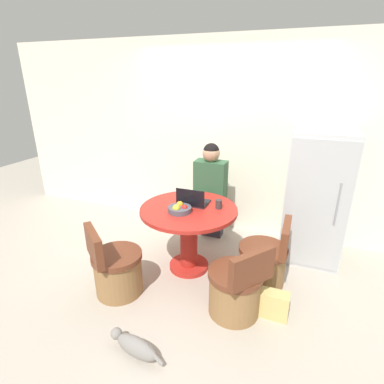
# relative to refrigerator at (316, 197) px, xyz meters

# --- Properties ---
(ground_plane) EXTENTS (12.00, 12.00, 0.00)m
(ground_plane) POSITION_rel_refrigerator_xyz_m (-1.19, -0.97, -0.78)
(ground_plane) COLOR #B2A899
(wall_back) EXTENTS (7.00, 0.06, 2.60)m
(wall_back) POSITION_rel_refrigerator_xyz_m (-1.19, 0.40, 0.52)
(wall_back) COLOR silver
(wall_back) RESTS_ON ground_plane
(refrigerator) EXTENTS (0.67, 0.72, 1.56)m
(refrigerator) POSITION_rel_refrigerator_xyz_m (0.00, 0.00, 0.00)
(refrigerator) COLOR silver
(refrigerator) RESTS_ON ground_plane
(dining_table) EXTENTS (1.06, 1.06, 0.76)m
(dining_table) POSITION_rel_refrigerator_xyz_m (-1.29, -0.80, -0.24)
(dining_table) COLOR #B2261E
(dining_table) RESTS_ON ground_plane
(chair_right_side) EXTENTS (0.50, 0.50, 0.76)m
(chair_right_side) POSITION_rel_refrigerator_xyz_m (-0.44, -0.80, -0.52)
(chair_right_side) COLOR olive
(chair_right_side) RESTS_ON ground_plane
(chair_near_left_corner) EXTENTS (0.58, 0.58, 0.76)m
(chair_near_left_corner) POSITION_rel_refrigerator_xyz_m (-1.82, -1.46, -0.52)
(chair_near_left_corner) COLOR olive
(chair_near_left_corner) RESTS_ON ground_plane
(chair_near_right_corner) EXTENTS (0.58, 0.58, 0.76)m
(chair_near_right_corner) POSITION_rel_refrigerator_xyz_m (-0.62, -1.32, -0.52)
(chair_near_right_corner) COLOR olive
(chair_near_right_corner) RESTS_ON ground_plane
(person_seated) EXTENTS (0.40, 0.37, 1.34)m
(person_seated) POSITION_rel_refrigerator_xyz_m (-1.27, -0.05, -0.04)
(person_seated) COLOR #2D2D38
(person_seated) RESTS_ON ground_plane
(laptop) EXTENTS (0.33, 0.26, 0.20)m
(laptop) POSITION_rel_refrigerator_xyz_m (-1.28, -0.69, 0.02)
(laptop) COLOR #232328
(laptop) RESTS_ON dining_table
(fruit_bowl) EXTENTS (0.25, 0.25, 0.10)m
(fruit_bowl) POSITION_rel_refrigerator_xyz_m (-1.34, -0.93, 0.02)
(fruit_bowl) COLOR #4C4C56
(fruit_bowl) RESTS_ON dining_table
(coffee_cup) EXTENTS (0.07, 0.07, 0.10)m
(coffee_cup) POSITION_rel_refrigerator_xyz_m (-0.98, -0.69, 0.03)
(coffee_cup) COLOR #383333
(coffee_cup) RESTS_ON dining_table
(cat) EXTENTS (0.52, 0.20, 0.16)m
(cat) POSITION_rel_refrigerator_xyz_m (-1.25, -2.06, -0.70)
(cat) COLOR gray
(cat) RESTS_ON ground_plane
(handbag) EXTENTS (0.30, 0.14, 0.26)m
(handbag) POSITION_rel_refrigerator_xyz_m (-0.29, -1.23, -0.65)
(handbag) COLOR tan
(handbag) RESTS_ON ground_plane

